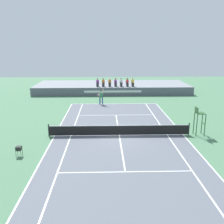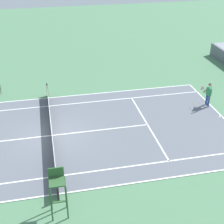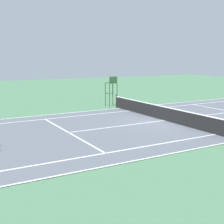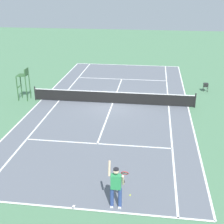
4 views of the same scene
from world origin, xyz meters
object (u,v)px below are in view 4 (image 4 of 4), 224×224
object	(u,v)px
tennis_ball	(130,195)
umpire_chair	(24,80)
tennis_player	(116,186)
ball_hopper	(206,85)

from	to	relation	value
tennis_ball	umpire_chair	size ratio (longest dim) A/B	0.03
tennis_player	tennis_ball	world-z (taller)	tennis_player
umpire_chair	tennis_player	bearing A→B (deg)	126.10
tennis_ball	umpire_chair	xyz separation A→B (m)	(8.92, -10.76, 1.52)
umpire_chair	ball_hopper	xyz separation A→B (m)	(-13.93, -3.84, -0.98)
umpire_chair	ball_hopper	bearing A→B (deg)	-164.59
tennis_ball	ball_hopper	xyz separation A→B (m)	(-5.01, -14.60, 0.54)
tennis_player	umpire_chair	distance (m)	14.31
tennis_player	tennis_ball	bearing A→B (deg)	-121.95
ball_hopper	umpire_chair	bearing A→B (deg)	15.41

